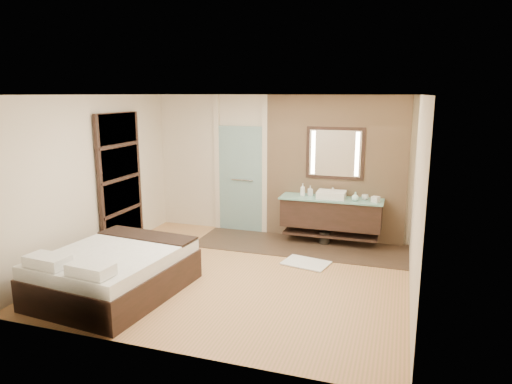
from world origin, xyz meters
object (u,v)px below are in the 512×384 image
(vanity, at_px, (331,213))
(mirror_unit, at_px, (335,153))
(bed, at_px, (115,272))
(waste_bin, at_px, (324,238))

(vanity, distance_m, mirror_unit, 1.10)
(bed, xyz_separation_m, waste_bin, (2.40, 3.01, -0.20))
(vanity, xyz_separation_m, bed, (-2.49, -3.08, -0.26))
(mirror_unit, distance_m, bed, 4.35)
(bed, bearing_deg, mirror_unit, 58.66)
(mirror_unit, bearing_deg, waste_bin, -106.68)
(mirror_unit, distance_m, waste_bin, 1.56)
(mirror_unit, relative_size, bed, 0.50)
(mirror_unit, height_order, bed, mirror_unit)
(bed, relative_size, waste_bin, 8.89)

